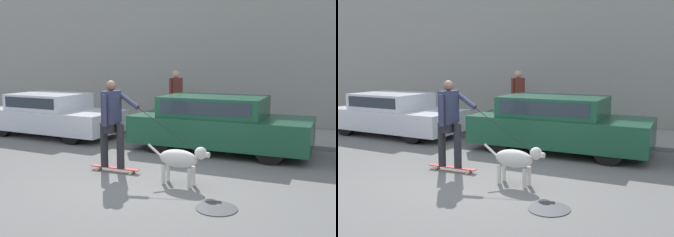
# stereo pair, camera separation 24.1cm
# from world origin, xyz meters

# --- Properties ---
(ground_plane) EXTENTS (36.00, 36.00, 0.00)m
(ground_plane) POSITION_xyz_m (0.00, 0.00, 0.00)
(ground_plane) COLOR slate
(back_wall) EXTENTS (32.00, 0.30, 4.67)m
(back_wall) POSITION_xyz_m (0.00, 6.61, 2.34)
(back_wall) COLOR #9E998E
(back_wall) RESTS_ON ground_plane
(sidewalk_curb) EXTENTS (30.00, 2.57, 0.11)m
(sidewalk_curb) POSITION_xyz_m (0.00, 5.15, 0.06)
(sidewalk_curb) COLOR gray
(sidewalk_curb) RESTS_ON ground_plane
(parked_car_0) EXTENTS (3.98, 1.83, 1.19)m
(parked_car_0) POSITION_xyz_m (-4.15, 2.88, 0.58)
(parked_car_0) COLOR black
(parked_car_0) RESTS_ON ground_plane
(parked_car_1) EXTENTS (4.09, 1.73, 1.30)m
(parked_car_1) POSITION_xyz_m (0.72, 2.88, 0.65)
(parked_car_1) COLOR black
(parked_car_1) RESTS_ON ground_plane
(dog) EXTENTS (1.17, 0.35, 0.70)m
(dog) POSITION_xyz_m (0.88, 0.16, 0.45)
(dog) COLOR beige
(dog) RESTS_ON ground_plane
(skateboarder) EXTENTS (2.34, 0.60, 1.74)m
(skateboarder) POSITION_xyz_m (-0.62, 0.40, 0.99)
(skateboarder) COLOR beige
(skateboarder) RESTS_ON ground_plane
(pedestrian_with_bag) EXTENTS (0.35, 0.59, 1.71)m
(pedestrian_with_bag) POSITION_xyz_m (-1.33, 5.14, 1.07)
(pedestrian_with_bag) COLOR #28282D
(pedestrian_with_bag) RESTS_ON sidewalk_curb
(manhole_cover) EXTENTS (0.61, 0.61, 0.01)m
(manhole_cover) POSITION_xyz_m (1.76, -0.65, 0.01)
(manhole_cover) COLOR #38383D
(manhole_cover) RESTS_ON ground_plane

